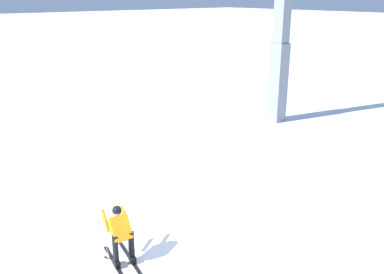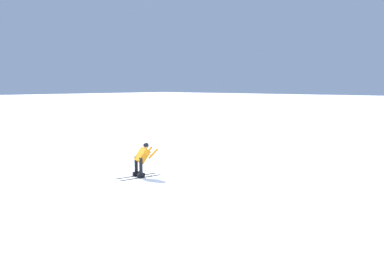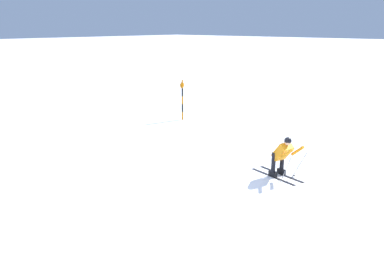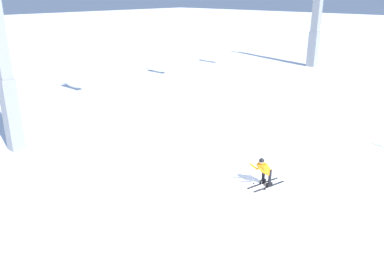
% 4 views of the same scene
% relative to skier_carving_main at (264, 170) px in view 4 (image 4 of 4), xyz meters
% --- Properties ---
extents(ground_plane, '(260.00, 260.00, 0.00)m').
position_rel_skier_carving_main_xyz_m(ground_plane, '(0.32, 1.10, -0.73)').
color(ground_plane, white).
extents(skier_carving_main, '(1.81, 0.93, 1.43)m').
position_rel_skier_carving_main_xyz_m(skier_carving_main, '(0.00, 0.00, 0.00)').
color(skier_carving_main, black).
rests_on(skier_carving_main, ground_plane).
extents(lift_tower_near, '(0.66, 2.69, 11.51)m').
position_rel_skier_carving_main_xyz_m(lift_tower_near, '(-5.06, 11.56, 4.13)').
color(lift_tower_near, gray).
rests_on(lift_tower_near, ground_plane).
extents(lift_tower_far, '(0.91, 2.83, 11.51)m').
position_rel_skier_carving_main_xyz_m(lift_tower_far, '(27.18, 11.56, 4.00)').
color(lift_tower_far, gray).
rests_on(lift_tower_far, ground_plane).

